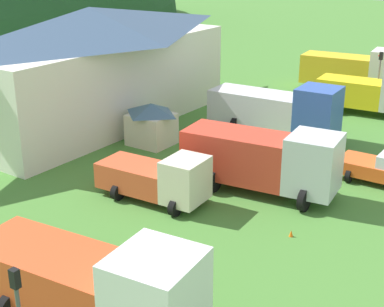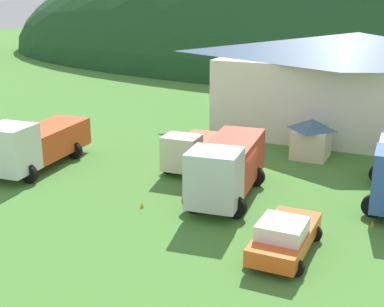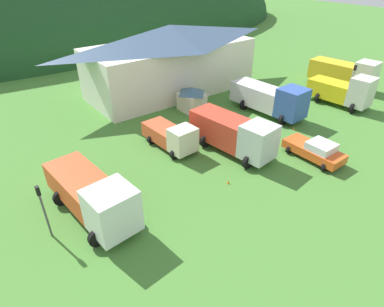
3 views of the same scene
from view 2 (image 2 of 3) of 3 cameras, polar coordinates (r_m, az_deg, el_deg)
The scene contains 10 objects.
ground_plane at distance 28.36m, azimuth 4.59°, elevation -4.49°, with size 200.00×200.00×0.00m, color #477F33.
forested_hill_backdrop at distance 85.73m, azimuth 18.96°, elevation 9.35°, with size 128.21×60.00×39.60m, color #1E4723.
depot_building at distance 40.08m, azimuth 17.09°, elevation 7.12°, with size 20.67×8.84×7.63m.
play_shed_cream at distance 35.01m, azimuth 12.77°, elevation 1.66°, with size 2.40×2.65×2.56m.
heavy_rig_white at distance 33.24m, azimuth -16.66°, elevation 1.07°, with size 3.78×8.12×3.25m.
light_truck_cream at distance 32.06m, azimuth -0.11°, elevation 0.42°, with size 2.75×5.48×2.42m.
tow_truck_silver at distance 27.37m, azimuth 3.79°, elevation -1.34°, with size 3.75×7.77×3.28m.
service_pickup_orange at distance 22.23m, azimuth 9.96°, elevation -8.77°, with size 2.42×4.81×1.66m.
traffic_cone_near_pickup at distance 26.79m, azimuth -5.42°, elevation -5.86°, with size 0.36×0.36×0.58m, color orange.
traffic_cone_mid_row at distance 26.00m, azimuth 18.86°, elevation -7.52°, with size 0.36×0.36×0.63m, color orange.
Camera 2 is at (9.01, -24.75, 10.51)m, focal length 49.39 mm.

